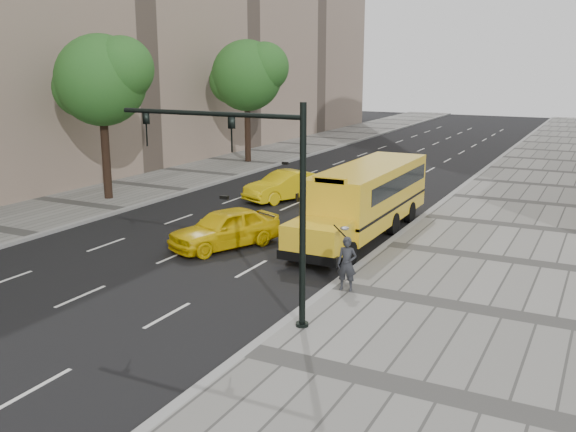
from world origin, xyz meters
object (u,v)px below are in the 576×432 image
at_px(tree_b, 102,80).
at_px(taxi_near, 225,228).
at_px(school_bus, 367,195).
at_px(traffic_signal, 257,185).
at_px(tree_c, 248,75).
at_px(taxi_far, 285,186).
at_px(pedestrian, 347,264).

relative_size(tree_b, taxi_near, 1.87).
height_order(tree_b, school_bus, tree_b).
bearing_deg(traffic_signal, tree_c, 121.05).
xyz_separation_m(school_bus, taxi_far, (-6.47, 4.68, -0.97)).
height_order(taxi_near, traffic_signal, traffic_signal).
xyz_separation_m(tree_b, school_bus, (14.91, -0.08, -4.75)).
xyz_separation_m(taxi_near, taxi_far, (-2.08, 9.37, -0.02)).
bearing_deg(pedestrian, taxi_near, 148.74).
bearing_deg(tree_c, taxi_far, -50.98).
bearing_deg(taxi_near, tree_c, 141.73).
distance_m(tree_c, pedestrian, 28.79).
distance_m(tree_c, traffic_signal, 30.33).
relative_size(tree_c, traffic_signal, 1.41).
bearing_deg(traffic_signal, tree_b, 145.05).
distance_m(taxi_far, pedestrian, 14.90).
bearing_deg(traffic_signal, taxi_far, 114.81).
distance_m(school_bus, taxi_near, 6.49).
relative_size(taxi_far, pedestrian, 2.70).
bearing_deg(tree_b, taxi_far, 28.57).
bearing_deg(school_bus, taxi_far, 144.15).
bearing_deg(taxi_far, tree_c, 152.05).
bearing_deg(school_bus, tree_b, 179.67).
bearing_deg(school_bus, tree_c, 134.66).
bearing_deg(traffic_signal, taxi_near, 129.65).
distance_m(tree_c, school_bus, 21.72).
distance_m(pedestrian, traffic_signal, 4.72).
bearing_deg(pedestrian, taxi_far, 117.36).
xyz_separation_m(tree_c, school_bus, (14.90, -15.08, -4.72)).
height_order(tree_c, traffic_signal, tree_c).
distance_m(tree_b, school_bus, 15.65).
bearing_deg(pedestrian, tree_b, 148.17).
distance_m(school_bus, taxi_far, 8.05).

